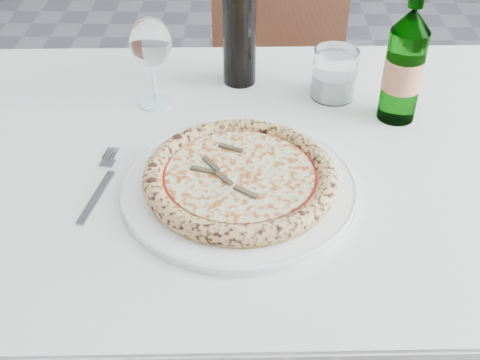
{
  "coord_description": "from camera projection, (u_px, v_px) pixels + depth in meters",
  "views": [
    {
      "loc": [
        0.21,
        -0.55,
        1.33
      ],
      "look_at": [
        0.2,
        0.16,
        0.78
      ],
      "focal_mm": 45.0,
      "sensor_mm": 36.0,
      "label": 1
    }
  ],
  "objects": [
    {
      "name": "tumbler",
      "position": [
        334.0,
        77.0,
        1.11
      ],
      "size": [
        0.08,
        0.08,
        0.09
      ],
      "color": "white",
      "rests_on": "dining_table"
    },
    {
      "name": "wine_glass",
      "position": [
        151.0,
        44.0,
        1.04
      ],
      "size": [
        0.07,
        0.07,
        0.17
      ],
      "color": "white",
      "rests_on": "dining_table"
    },
    {
      "name": "plate",
      "position": [
        240.0,
        186.0,
        0.9
      ],
      "size": [
        0.36,
        0.36,
        0.02
      ],
      "color": "white",
      "rests_on": "dining_table"
    },
    {
      "name": "chair_far",
      "position": [
        277.0,
        63.0,
        1.72
      ],
      "size": [
        0.42,
        0.42,
        0.93
      ],
      "color": "brown",
      "rests_on": "floor"
    },
    {
      "name": "dining_table",
      "position": [
        241.0,
        198.0,
        1.05
      ],
      "size": [
        1.36,
        0.84,
        0.76
      ],
      "color": "brown",
      "rests_on": "floor"
    },
    {
      "name": "beer_bottle",
      "position": [
        404.0,
        65.0,
        1.01
      ],
      "size": [
        0.07,
        0.07,
        0.25
      ],
      "color": "green",
      "rests_on": "dining_table"
    },
    {
      "name": "pizza",
      "position": [
        240.0,
        177.0,
        0.89
      ],
      "size": [
        0.29,
        0.29,
        0.03
      ],
      "color": "tan",
      "rests_on": "plate"
    },
    {
      "name": "wine_bottle",
      "position": [
        239.0,
        28.0,
        1.11
      ],
      "size": [
        0.06,
        0.06,
        0.26
      ],
      "color": "black",
      "rests_on": "dining_table"
    },
    {
      "name": "fork",
      "position": [
        100.0,
        185.0,
        0.92
      ],
      "size": [
        0.03,
        0.18,
        0.0
      ],
      "color": "slate",
      "rests_on": "dining_table"
    }
  ]
}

